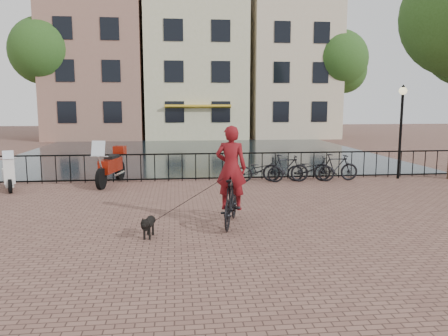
{
  "coord_description": "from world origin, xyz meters",
  "views": [
    {
      "loc": [
        -1.22,
        -7.98,
        2.84
      ],
      "look_at": [
        0.0,
        3.0,
        1.2
      ],
      "focal_mm": 35.0,
      "sensor_mm": 36.0,
      "label": 1
    }
  ],
  "objects": [
    {
      "name": "ground",
      "position": [
        0.0,
        0.0,
        0.0
      ],
      "size": [
        100.0,
        100.0,
        0.0
      ],
      "primitive_type": "plane",
      "color": "brown",
      "rests_on": "ground"
    },
    {
      "name": "canal_water",
      "position": [
        0.0,
        17.3,
        0.0
      ],
      "size": [
        20.0,
        20.0,
        0.0
      ],
      "primitive_type": "plane",
      "color": "black",
      "rests_on": "ground"
    },
    {
      "name": "railing",
      "position": [
        0.0,
        8.0,
        0.5
      ],
      "size": [
        20.0,
        0.05,
        1.02
      ],
      "color": "black",
      "rests_on": "ground"
    },
    {
      "name": "canal_house_left",
      "position": [
        -7.5,
        30.0,
        6.4
      ],
      "size": [
        7.5,
        9.0,
        12.8
      ],
      "color": "#906253",
      "rests_on": "ground"
    },
    {
      "name": "canal_house_mid",
      "position": [
        0.5,
        30.0,
        5.9
      ],
      "size": [
        8.0,
        9.5,
        11.8
      ],
      "color": "#BFBD90",
      "rests_on": "ground"
    },
    {
      "name": "canal_house_right",
      "position": [
        8.5,
        30.0,
        6.65
      ],
      "size": [
        7.0,
        9.0,
        13.3
      ],
      "color": "beige",
      "rests_on": "ground"
    },
    {
      "name": "tree_far_left",
      "position": [
        -11.0,
        27.0,
        6.73
      ],
      "size": [
        5.04,
        5.04,
        9.27
      ],
      "color": "black",
      "rests_on": "ground"
    },
    {
      "name": "tree_far_right",
      "position": [
        12.0,
        27.0,
        6.35
      ],
      "size": [
        4.76,
        4.76,
        8.76
      ],
      "color": "black",
      "rests_on": "ground"
    },
    {
      "name": "lamp_post",
      "position": [
        7.2,
        7.6,
        2.38
      ],
      "size": [
        0.3,
        0.3,
        3.45
      ],
      "color": "black",
      "rests_on": "ground"
    },
    {
      "name": "cyclist",
      "position": [
        0.05,
        1.94,
        1.04
      ],
      "size": [
        1.05,
        2.08,
        2.74
      ],
      "rotation": [
        0.0,
        0.0,
        2.88
      ],
      "color": "black",
      "rests_on": "ground"
    },
    {
      "name": "dog",
      "position": [
        -1.83,
        1.17,
        0.25
      ],
      "size": [
        0.36,
        0.77,
        0.5
      ],
      "rotation": [
        0.0,
        0.0,
        -0.17
      ],
      "color": "black",
      "rests_on": "ground"
    },
    {
      "name": "motorcycle",
      "position": [
        -3.5,
        7.52,
        0.83
      ],
      "size": [
        1.07,
        2.4,
        1.67
      ],
      "rotation": [
        0.0,
        0.0,
        -0.23
      ],
      "color": "maroon",
      "rests_on": "ground"
    },
    {
      "name": "scooter",
      "position": [
        -6.73,
        6.89,
        0.7
      ],
      "size": [
        0.99,
        1.56,
        1.4
      ],
      "rotation": [
        0.0,
        0.0,
        0.4
      ],
      "color": "silver",
      "rests_on": "ground"
    },
    {
      "name": "parked_bike_0",
      "position": [
        1.8,
        7.4,
        0.45
      ],
      "size": [
        1.78,
        0.8,
        0.9
      ],
      "primitive_type": "imported",
      "rotation": [
        0.0,
        0.0,
        1.45
      ],
      "color": "black",
      "rests_on": "ground"
    },
    {
      "name": "parked_bike_1",
      "position": [
        2.75,
        7.4,
        0.5
      ],
      "size": [
        1.71,
        0.71,
        1.0
      ],
      "primitive_type": "imported",
      "rotation": [
        0.0,
        0.0,
        1.43
      ],
      "color": "black",
      "rests_on": "ground"
    },
    {
      "name": "parked_bike_2",
      "position": [
        3.7,
        7.4,
        0.45
      ],
      "size": [
        1.79,
        0.84,
        0.9
      ],
      "primitive_type": "imported",
      "rotation": [
        0.0,
        0.0,
        1.42
      ],
      "color": "black",
      "rests_on": "ground"
    },
    {
      "name": "parked_bike_3",
      "position": [
        4.65,
        7.4,
        0.5
      ],
      "size": [
        1.67,
        0.5,
        1.0
      ],
      "primitive_type": "imported",
      "rotation": [
        0.0,
        0.0,
        1.55
      ],
      "color": "black",
      "rests_on": "ground"
    }
  ]
}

